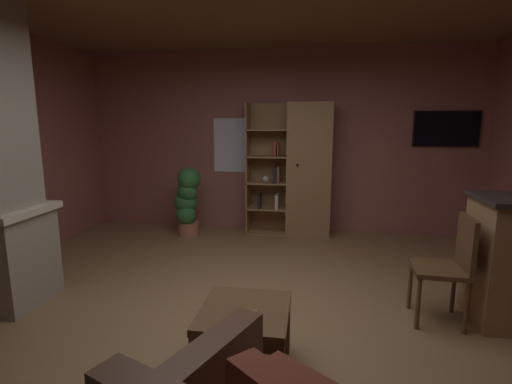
# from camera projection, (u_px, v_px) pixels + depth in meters

# --- Properties ---
(floor) EXTENTS (5.94, 5.84, 0.02)m
(floor) POSITION_uv_depth(u_px,v_px,m) (249.00, 324.00, 3.23)
(floor) COLOR olive
(floor) RESTS_ON ground
(wall_back) EXTENTS (6.06, 0.06, 2.73)m
(wall_back) POSITION_uv_depth(u_px,v_px,m) (281.00, 142.00, 5.85)
(wall_back) COLOR #9E5B56
(wall_back) RESTS_ON ground
(window_pane_back) EXTENTS (0.76, 0.01, 0.83)m
(window_pane_back) POSITION_uv_depth(u_px,v_px,m) (238.00, 145.00, 5.92)
(window_pane_back) COLOR white
(bookshelf_cabinet) EXTENTS (1.23, 0.41, 1.94)m
(bookshelf_cabinet) POSITION_uv_depth(u_px,v_px,m) (303.00, 171.00, 5.61)
(bookshelf_cabinet) COLOR #997047
(bookshelf_cabinet) RESTS_ON ground
(coffee_table) EXTENTS (0.58, 0.63, 0.46)m
(coffee_table) POSITION_uv_depth(u_px,v_px,m) (245.00, 322.00, 2.54)
(coffee_table) COLOR brown
(coffee_table) RESTS_ON ground
(table_book_0) EXTENTS (0.12, 0.11, 0.02)m
(table_book_0) POSITION_uv_depth(u_px,v_px,m) (248.00, 314.00, 2.44)
(table_book_0) COLOR brown
(table_book_0) RESTS_ON coffee_table
(dining_chair) EXTENTS (0.44, 0.44, 0.92)m
(dining_chair) POSITION_uv_depth(u_px,v_px,m) (450.00, 262.00, 3.16)
(dining_chair) COLOR brown
(dining_chair) RESTS_ON ground
(potted_floor_plant) EXTENTS (0.42, 0.39, 1.02)m
(potted_floor_plant) POSITION_uv_depth(u_px,v_px,m) (187.00, 200.00, 5.62)
(potted_floor_plant) COLOR #B77051
(potted_floor_plant) RESTS_ON ground
(wall_mounted_tv) EXTENTS (0.89, 0.06, 0.50)m
(wall_mounted_tv) POSITION_uv_depth(u_px,v_px,m) (446.00, 129.00, 5.41)
(wall_mounted_tv) COLOR black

